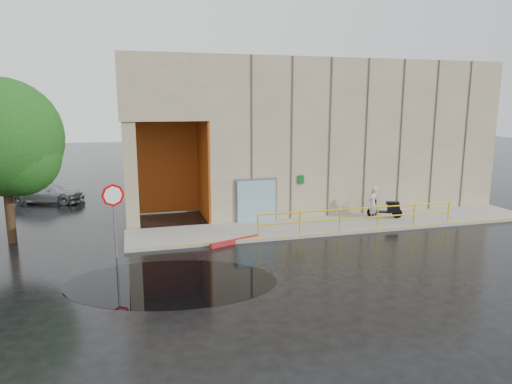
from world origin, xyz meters
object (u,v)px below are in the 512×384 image
(person, at_px, (373,203))
(car_c, at_px, (46,192))
(stop_sign, at_px, (113,205))
(red_curb, at_px, (235,241))
(scooter, at_px, (385,203))
(tree_near, at_px, (6,142))

(person, distance_m, car_c, 18.82)
(person, relative_size, stop_sign, 0.57)
(person, distance_m, red_curb, 7.61)
(person, xyz_separation_m, car_c, (-16.39, 9.25, -0.32))
(person, distance_m, scooter, 0.75)
(stop_sign, bearing_deg, red_curb, 12.19)
(red_curb, xyz_separation_m, tree_near, (-8.91, 2.59, 4.16))
(red_curb, bearing_deg, person, 13.01)
(person, distance_m, stop_sign, 12.40)
(scooter, relative_size, red_curb, 0.73)
(stop_sign, relative_size, tree_near, 0.42)
(car_c, bearing_deg, scooter, -102.91)
(tree_near, bearing_deg, scooter, -2.81)
(car_c, bearing_deg, tree_near, -163.93)
(stop_sign, bearing_deg, person, 16.06)
(scooter, xyz_separation_m, red_curb, (-8.12, -1.75, -0.82))
(person, height_order, tree_near, tree_near)
(car_c, xyz_separation_m, tree_near, (0.11, -8.36, 3.61))
(person, bearing_deg, red_curb, -20.45)
(scooter, distance_m, stop_sign, 13.15)
(scooter, height_order, stop_sign, stop_sign)
(car_c, relative_size, tree_near, 0.65)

